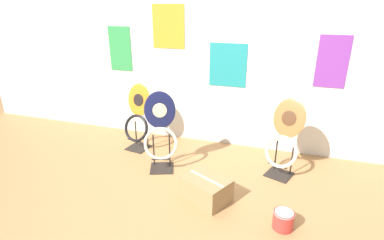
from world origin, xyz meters
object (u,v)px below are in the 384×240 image
(toilet_seat_display_navy_moon, at_px, (161,135))
(toilet_seat_display_woodgrain, at_px, (284,141))
(storage_box, at_px, (206,189))
(paint_can, at_px, (283,219))
(toilet_seat_display_orange_sun, at_px, (137,119))

(toilet_seat_display_navy_moon, xyz_separation_m, toilet_seat_display_woodgrain, (1.39, 0.32, -0.01))
(toilet_seat_display_navy_moon, distance_m, toilet_seat_display_woodgrain, 1.43)
(toilet_seat_display_navy_moon, distance_m, storage_box, 0.87)
(toilet_seat_display_woodgrain, relative_size, paint_can, 4.81)
(toilet_seat_display_woodgrain, xyz_separation_m, storage_box, (-0.71, -0.75, -0.31))
(paint_can, bearing_deg, storage_box, 165.37)
(toilet_seat_display_woodgrain, height_order, storage_box, toilet_seat_display_woodgrain)
(toilet_seat_display_orange_sun, bearing_deg, toilet_seat_display_navy_moon, -39.43)
(toilet_seat_display_woodgrain, bearing_deg, storage_box, -133.45)
(toilet_seat_display_woodgrain, bearing_deg, toilet_seat_display_navy_moon, -166.96)
(toilet_seat_display_orange_sun, bearing_deg, toilet_seat_display_woodgrain, -3.42)
(toilet_seat_display_orange_sun, relative_size, toilet_seat_display_navy_moon, 0.93)
(toilet_seat_display_navy_moon, bearing_deg, toilet_seat_display_orange_sun, 140.57)
(toilet_seat_display_orange_sun, xyz_separation_m, toilet_seat_display_woodgrain, (1.93, -0.12, 0.01))
(storage_box, bearing_deg, toilet_seat_display_woodgrain, 46.55)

